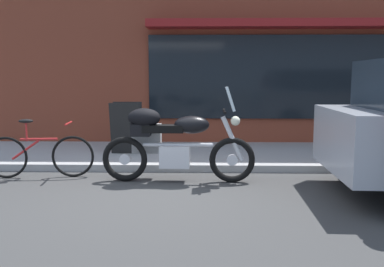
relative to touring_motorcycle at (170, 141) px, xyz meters
The scene contains 4 objects.
ground_plane 0.98m from the touring_motorcycle, 102.28° to the right, with size 80.00×80.00×0.00m, color #373737.
touring_motorcycle is the anchor object (origin of this frame).
parked_bicycle 2.06m from the touring_motorcycle, behind, with size 1.65×0.48×0.91m.
sandwich_board_sign 1.93m from the touring_motorcycle, 119.61° to the left, with size 0.55×0.42×0.96m.
Camera 1 is at (0.64, -5.46, 1.54)m, focal length 39.70 mm.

